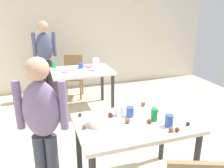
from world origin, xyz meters
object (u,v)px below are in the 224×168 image
(dining_table_far, at_px, (82,76))
(person_girl_near, at_px, (43,123))
(chair_far_table, at_px, (73,73))
(mixing_bowl, at_px, (98,120))
(person_adult_far, at_px, (45,54))
(soda_can, at_px, (154,115))
(dining_table_near, at_px, (135,131))
(pitcher_far, at_px, (96,64))

(dining_table_far, bearing_deg, person_girl_near, -110.36)
(chair_far_table, bearing_deg, mixing_bowl, -94.38)
(dining_table_far, xyz_separation_m, mixing_bowl, (-0.25, -1.99, 0.15))
(person_adult_far, bearing_deg, mixing_bowl, -83.59)
(person_girl_near, xyz_separation_m, soda_can, (1.03, -0.10, -0.04))
(dining_table_near, height_order, chair_far_table, chair_far_table)
(mixing_bowl, bearing_deg, person_girl_near, 179.82)
(chair_far_table, height_order, pitcher_far, pitcher_far)
(person_girl_near, distance_m, pitcher_far, 2.14)
(mixing_bowl, bearing_deg, dining_table_far, 82.88)
(dining_table_far, bearing_deg, pitcher_far, -20.82)
(dining_table_far, height_order, soda_can, soda_can)
(dining_table_far, relative_size, person_adult_far, 0.67)
(chair_far_table, distance_m, pitcher_far, 0.94)
(person_adult_far, bearing_deg, person_girl_near, -93.74)
(dining_table_near, relative_size, pitcher_far, 5.35)
(mixing_bowl, bearing_deg, dining_table_near, -9.52)
(soda_can, bearing_deg, person_adult_far, 106.48)
(dining_table_near, relative_size, soda_can, 9.30)
(soda_can, bearing_deg, pitcher_far, 91.50)
(dining_table_far, bearing_deg, mixing_bowl, -97.12)
(dining_table_near, relative_size, dining_table_far, 1.09)
(chair_far_table, height_order, person_girl_near, person_girl_near)
(dining_table_near, xyz_separation_m, mixing_bowl, (-0.36, 0.06, 0.15))
(dining_table_far, height_order, person_adult_far, person_adult_far)
(person_girl_near, distance_m, mixing_bowl, 0.49)
(dining_table_far, xyz_separation_m, chair_far_table, (-0.04, 0.74, -0.14))
(person_adult_far, bearing_deg, pitcher_far, -47.22)
(dining_table_far, xyz_separation_m, person_adult_far, (-0.56, 0.77, 0.29))
(dining_table_near, bearing_deg, soda_can, -11.50)
(mixing_bowl, distance_m, soda_can, 0.54)
(person_adult_far, bearing_deg, dining_table_far, -53.96)
(dining_table_near, distance_m, soda_can, 0.25)
(soda_can, relative_size, pitcher_far, 0.58)
(dining_table_far, distance_m, pitcher_far, 0.33)
(chair_far_table, distance_m, mixing_bowl, 2.76)
(dining_table_near, distance_m, person_adult_far, 2.91)
(chair_far_table, height_order, soda_can, soda_can)
(person_girl_near, relative_size, mixing_bowl, 7.58)
(dining_table_near, xyz_separation_m, chair_far_table, (-0.15, 2.79, -0.15))
(dining_table_far, relative_size, chair_far_table, 1.20)
(chair_far_table, height_order, mixing_bowl, chair_far_table)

